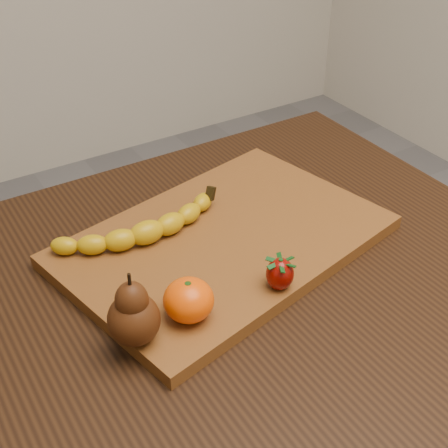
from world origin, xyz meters
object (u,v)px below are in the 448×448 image
pear (133,308)px  mandarin (189,300)px  cutting_board (224,241)px  table (189,344)px

pear → mandarin: 0.07m
cutting_board → mandarin: bearing=-148.1°
table → mandarin: size_ratio=16.24×
cutting_board → table: bearing=-160.8°
table → pear: size_ratio=10.48×
table → cutting_board: size_ratio=2.22×
cutting_board → pear: bearing=-160.6°
pear → cutting_board: bearing=31.5°
cutting_board → mandarin: mandarin is taller
cutting_board → pear: pear is taller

